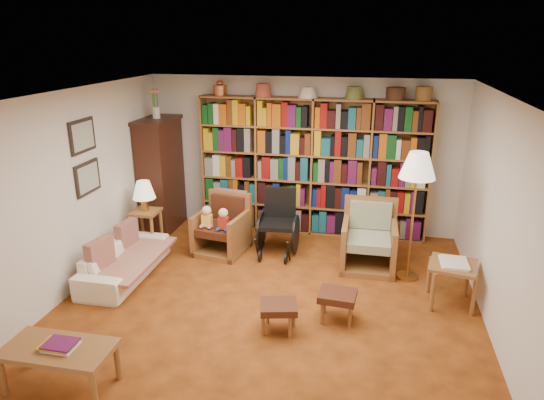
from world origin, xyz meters
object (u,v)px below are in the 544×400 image
(side_table_lamp, at_px, (146,221))
(coffee_table, at_px, (59,352))
(armchair_sage, at_px, (369,241))
(footstool_a, at_px, (279,309))
(wheelchair, at_px, (278,224))
(footstool_b, at_px, (337,298))
(sofa, at_px, (125,260))
(armchair_leather, at_px, (223,227))
(floor_lamp, at_px, (417,171))
(side_table_papers, at_px, (453,270))

(side_table_lamp, relative_size, coffee_table, 0.61)
(armchair_sage, height_order, coffee_table, armchair_sage)
(armchair_sage, height_order, footstool_a, armchair_sage)
(wheelchair, bearing_deg, side_table_lamp, -171.41)
(wheelchair, relative_size, footstool_b, 2.23)
(wheelchair, distance_m, footstool_a, 2.09)
(wheelchair, bearing_deg, sofa, -147.21)
(footstool_b, bearing_deg, armchair_leather, 139.30)
(footstool_b, bearing_deg, armchair_sage, 78.48)
(wheelchair, height_order, floor_lamp, floor_lamp)
(wheelchair, bearing_deg, coffee_table, -112.49)
(armchair_sage, bearing_deg, sofa, -161.84)
(wheelchair, distance_m, side_table_papers, 2.55)
(sofa, xyz_separation_m, side_table_papers, (4.20, 0.16, 0.22))
(side_table_lamp, xyz_separation_m, armchair_sage, (3.30, 0.14, -0.09))
(coffee_table, bearing_deg, footstool_b, 34.38)
(armchair_leather, bearing_deg, floor_lamp, -7.58)
(sofa, xyz_separation_m, footstool_a, (2.28, -0.83, 0.04))
(sofa, distance_m, coffee_table, 2.19)
(side_table_papers, bearing_deg, armchair_leather, 163.30)
(armchair_sage, relative_size, footstool_b, 2.13)
(side_table_papers, bearing_deg, armchair_sage, 138.13)
(sofa, bearing_deg, armchair_sage, -72.20)
(side_table_lamp, bearing_deg, footstool_b, -24.97)
(side_table_lamp, relative_size, side_table_papers, 0.97)
(armchair_leather, height_order, footstool_a, armchair_leather)
(armchair_sage, bearing_deg, wheelchair, 173.39)
(side_table_lamp, distance_m, armchair_sage, 3.31)
(floor_lamp, bearing_deg, footstool_a, -132.71)
(wheelchair, height_order, footstool_a, wheelchair)
(side_table_papers, xyz_separation_m, coffee_table, (-3.71, -2.29, -0.08))
(wheelchair, xyz_separation_m, footstool_b, (1.02, -1.69, -0.16))
(wheelchair, bearing_deg, floor_lamp, -13.76)
(side_table_lamp, xyz_separation_m, armchair_leather, (1.14, 0.20, -0.08))
(side_table_papers, bearing_deg, sofa, -177.83)
(side_table_papers, xyz_separation_m, footstool_a, (-1.92, -0.99, -0.18))
(sofa, distance_m, footstool_b, 2.93)
(sofa, relative_size, side_table_lamp, 2.59)
(side_table_lamp, relative_size, footstool_b, 1.40)
(sofa, xyz_separation_m, floor_lamp, (3.74, 0.75, 1.26))
(wheelchair, bearing_deg, side_table_papers, -24.20)
(armchair_leather, distance_m, footstool_b, 2.44)
(side_table_lamp, xyz_separation_m, coffee_table, (0.59, -3.04, -0.07))
(footstool_a, relative_size, footstool_b, 1.06)
(armchair_sage, xyz_separation_m, side_table_papers, (1.00, -0.89, 0.10))
(floor_lamp, bearing_deg, sofa, -168.68)
(side_table_lamp, relative_size, floor_lamp, 0.35)
(armchair_leather, xyz_separation_m, wheelchair, (0.83, 0.10, 0.08))
(armchair_sage, distance_m, wheelchair, 1.35)
(armchair_leather, xyz_separation_m, side_table_papers, (3.16, -0.95, 0.09))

